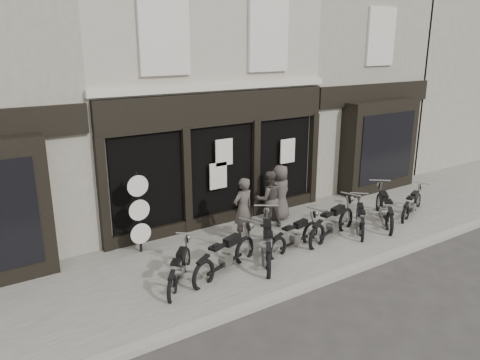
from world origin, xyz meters
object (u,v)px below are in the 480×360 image
motorcycle_0 (180,271)px  motorcycle_2 (267,245)px  motorcycle_3 (295,238)px  man_left (243,210)px  motorcycle_7 (412,206)px  motorcycle_4 (333,226)px  motorcycle_6 (384,211)px  man_right (280,193)px  advert_sign_post (139,216)px  motorcycle_5 (360,221)px  man_centre (268,199)px  motorcycle_1 (226,259)px

motorcycle_0 → motorcycle_2: motorcycle_2 is taller
motorcycle_3 → man_left: man_left is taller
motorcycle_0 → motorcycle_7: motorcycle_7 is taller
motorcycle_4 → motorcycle_6: size_ratio=1.16×
motorcycle_0 → man_right: 4.60m
advert_sign_post → motorcycle_4: bearing=-22.9°
motorcycle_0 → motorcycle_3: motorcycle_3 is taller
motorcycle_2 → motorcycle_3: (0.94, 0.06, -0.07)m
motorcycle_6 → motorcycle_2: bearing=130.3°
motorcycle_0 → motorcycle_5: size_ratio=1.03×
motorcycle_3 → advert_sign_post: bearing=137.2°
man_left → motorcycle_7: bearing=159.1°
motorcycle_6 → motorcycle_3: bearing=129.5°
motorcycle_0 → motorcycle_4: 4.56m
motorcycle_3 → man_centre: man_centre is taller
motorcycle_0 → motorcycle_3: bearing=-50.9°
motorcycle_1 → man_right: size_ratio=1.29×
motorcycle_1 → motorcycle_6: 5.54m
man_left → advert_sign_post: bearing=-25.5°
man_left → motorcycle_5: bearing=151.5°
motorcycle_2 → motorcycle_5: 3.28m
motorcycle_5 → man_centre: size_ratio=0.96×
man_left → motorcycle_4: bearing=143.5°
motorcycle_3 → advert_sign_post: advert_sign_post is taller
motorcycle_3 → motorcycle_6: (3.37, -0.04, 0.06)m
motorcycle_1 → motorcycle_3: motorcycle_1 is taller
motorcycle_5 → man_right: bearing=80.3°
motorcycle_4 → motorcycle_0: bearing=162.4°
motorcycle_3 → man_centre: (0.34, 1.60, 0.55)m
motorcycle_4 → motorcycle_7: bearing=-18.3°
motorcycle_2 → motorcycle_6: motorcycle_2 is taller
motorcycle_0 → motorcycle_6: 6.63m
motorcycle_1 → man_centre: man_centre is taller
motorcycle_1 → motorcycle_4: size_ratio=0.96×
motorcycle_4 → motorcycle_6: (2.07, -0.02, 0.00)m
motorcycle_0 → man_right: bearing=-27.2°
motorcycle_2 → man_right: bearing=-9.9°
motorcycle_4 → motorcycle_3: bearing=162.3°
motorcycle_5 → motorcycle_7: 2.23m
advert_sign_post → man_centre: bearing=-5.5°
motorcycle_1 → motorcycle_3: 2.17m
motorcycle_2 → motorcycle_0: bearing=122.6°
motorcycle_0 → man_centre: 3.97m
motorcycle_4 → man_left: man_left is taller
motorcycle_2 → advert_sign_post: advert_sign_post is taller
motorcycle_5 → motorcycle_6: (1.03, 0.01, 0.07)m
motorcycle_4 → advert_sign_post: advert_sign_post is taller
motorcycle_6 → man_right: man_right is taller
motorcycle_5 → man_right: (-1.40, 1.87, 0.58)m
motorcycle_6 → advert_sign_post: (-6.75, 2.00, 0.63)m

